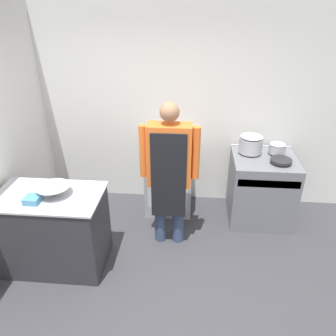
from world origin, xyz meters
The scene contains 12 objects.
ground_plane centered at (0.00, 0.00, 0.00)m, with size 14.00×14.00×0.00m, color #38383D.
wall_back centered at (0.00, 2.12, 1.35)m, with size 8.00×0.05×2.70m.
wall_left centered at (-1.75, 1.00, 1.35)m, with size 0.05×8.00×2.70m.
prep_counter centered at (-1.12, 0.57, 0.45)m, with size 1.12×0.68×0.91m.
stove centered at (1.28, 1.66, 0.45)m, with size 0.80×0.76×0.92m.
fridge_unit centered at (0.04, 1.78, 0.45)m, with size 0.62×0.58×0.89m.
person_cook centered at (0.10, 1.07, 1.01)m, with size 0.67×0.24×1.77m.
mixing_bowl centered at (-1.05, 0.58, 0.96)m, with size 0.35×0.35×0.10m.
plastic_tub centered at (-1.20, 0.43, 0.94)m, with size 0.15×0.15×0.06m.
stock_pot centered at (1.10, 1.80, 1.04)m, with size 0.30×0.30×0.24m.
saute_pan centered at (1.44, 1.53, 0.94)m, with size 0.26×0.26×0.04m.
sauce_pot centered at (1.44, 1.80, 0.99)m, with size 0.21×0.21×0.14m.
Camera 1 is at (0.37, -2.16, 2.71)m, focal length 35.00 mm.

